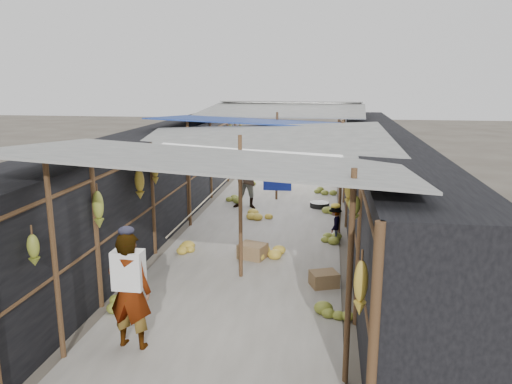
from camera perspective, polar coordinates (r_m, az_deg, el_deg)
The scene contains 14 objects.
ground at distance 6.64m, azimuth -6.59°, elevation -19.52°, with size 80.00×80.00×0.00m, color #6B6356.
aisle_slab at distance 12.51m, azimuth 1.10°, elevation -3.56°, with size 3.60×16.00×0.02m, color #9E998E.
stall_left at distance 12.85m, azimuth -10.90°, elevation 1.89°, with size 1.40×15.00×2.30m, color black.
stall_right at distance 12.19m, azimuth 13.82°, elevation 1.16°, with size 1.40×15.00×2.30m, color black.
crate_near at distance 10.07m, azimuth -0.40°, elevation -6.80°, with size 0.52×0.41×0.31m, color #97754D.
crate_mid at distance 8.86m, azimuth 7.78°, elevation -9.88°, with size 0.46×0.36×0.27m, color #97754D.
crate_back at distance 16.48m, azimuth 3.11°, elevation 0.98°, with size 0.49×0.40×0.31m, color #97754D.
black_basin at distance 14.07m, azimuth 7.28°, elevation -1.49°, with size 0.54×0.54×0.16m, color black.
vendor_elderly at distance 6.89m, azimuth -14.23°, elevation -10.88°, with size 0.60×0.39×1.63m, color silver.
shopper_blue at distance 13.72m, azimuth -1.00°, elevation 1.49°, with size 0.82×0.64×1.68m, color #1E4B98.
vendor_seated at distance 11.24m, azimuth 9.02°, elevation -3.57°, with size 0.51×0.29×0.79m, color #4A4540.
market_canopy at distance 12.39m, azimuth 1.52°, elevation 7.60°, with size 5.62×15.20×2.77m.
hanging_bananas at distance 12.16m, azimuth 1.63°, elevation 4.02°, with size 3.95×14.28×0.83m.
floor_bananas at distance 12.70m, azimuth 1.84°, elevation -2.71°, with size 3.85×9.91×0.32m.
Camera 1 is at (1.53, -5.40, 3.55)m, focal length 35.00 mm.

